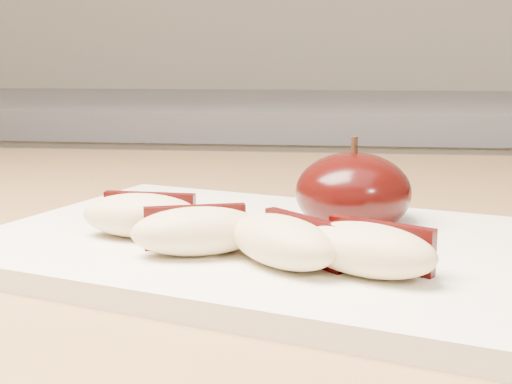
# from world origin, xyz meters

# --- Properties ---
(back_cabinet) EXTENTS (2.40, 0.62, 0.94)m
(back_cabinet) POSITION_xyz_m (0.00, 1.20, 0.47)
(back_cabinet) COLOR silver
(back_cabinet) RESTS_ON ground
(cutting_board) EXTENTS (0.35, 0.30, 0.01)m
(cutting_board) POSITION_xyz_m (-0.03, 0.38, 0.91)
(cutting_board) COLOR silver
(cutting_board) RESTS_ON island_counter
(apple_half) EXTENTS (0.07, 0.07, 0.06)m
(apple_half) POSITION_xyz_m (0.02, 0.43, 0.93)
(apple_half) COLOR black
(apple_half) RESTS_ON cutting_board
(apple_wedge_a) EXTENTS (0.07, 0.04, 0.02)m
(apple_wedge_a) POSITION_xyz_m (-0.09, 0.37, 0.92)
(apple_wedge_a) COLOR #D5BE87
(apple_wedge_a) RESTS_ON cutting_board
(apple_wedge_b) EXTENTS (0.07, 0.05, 0.02)m
(apple_wedge_b) POSITION_xyz_m (-0.06, 0.34, 0.92)
(apple_wedge_b) COLOR #D5BE87
(apple_wedge_b) RESTS_ON cutting_board
(apple_wedge_c) EXTENTS (0.07, 0.07, 0.02)m
(apple_wedge_c) POSITION_xyz_m (-0.01, 0.33, 0.92)
(apple_wedge_c) COLOR #D5BE87
(apple_wedge_c) RESTS_ON cutting_board
(apple_wedge_d) EXTENTS (0.08, 0.06, 0.02)m
(apple_wedge_d) POSITION_xyz_m (0.03, 0.32, 0.92)
(apple_wedge_d) COLOR #D5BE87
(apple_wedge_d) RESTS_ON cutting_board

